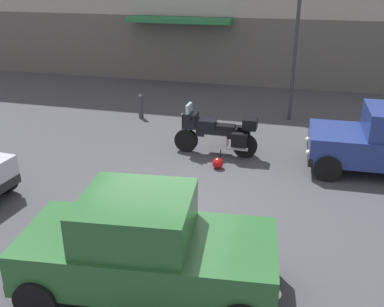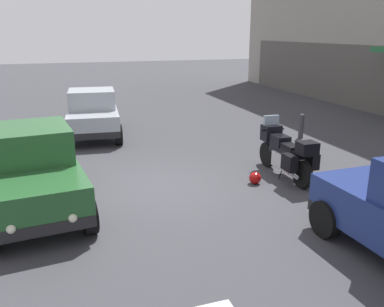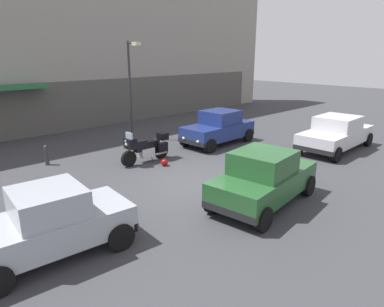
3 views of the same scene
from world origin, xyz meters
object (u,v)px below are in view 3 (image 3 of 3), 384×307
object	(u,v)px
motorcycle	(146,147)
car_compact_side	(50,223)
car_hatchback_near	(218,128)
bollard_curbside	(46,154)
car_wagon_end	(264,178)
car_sedan_far	(336,133)
streetlamp_curbside	(131,82)
helmet	(164,162)

from	to	relation	value
motorcycle	car_compact_side	bearing A→B (deg)	36.34
car_hatchback_near	bollard_curbside	distance (m)	7.83
bollard_curbside	car_compact_side	bearing A→B (deg)	-110.13
motorcycle	car_wagon_end	xyz separation A→B (m)	(0.08, -5.64, 0.19)
car_hatchback_near	motorcycle	bearing A→B (deg)	-2.77
car_hatchback_near	car_sedan_far	world-z (taller)	car_hatchback_near
car_compact_side	streetlamp_curbside	distance (m)	10.56
motorcycle	bollard_curbside	bearing A→B (deg)	-37.97
motorcycle	streetlamp_curbside	distance (m)	4.49
car_wagon_end	bollard_curbside	world-z (taller)	car_wagon_end
car_hatchback_near	streetlamp_curbside	xyz separation A→B (m)	(-2.59, 3.49, 2.15)
streetlamp_curbside	bollard_curbside	xyz separation A→B (m)	(-4.83, -0.99, -2.52)
helmet	car_hatchback_near	xyz separation A→B (m)	(4.10, 0.83, 0.67)
car_hatchback_near	car_wagon_end	bearing A→B (deg)	50.88
motorcycle	car_sedan_far	world-z (taller)	car_sedan_far
helmet	car_compact_side	bearing A→B (deg)	-151.30
car_wagon_end	streetlamp_curbside	size ratio (longest dim) A/B	0.82
car_hatchback_near	car_sedan_far	size ratio (longest dim) A/B	0.85
car_hatchback_near	bollard_curbside	world-z (taller)	car_hatchback_near
car_compact_side	car_wagon_end	bearing A→B (deg)	168.33
car_sedan_far	bollard_curbside	distance (m)	12.61
helmet	car_sedan_far	size ratio (longest dim) A/B	0.06
helmet	car_sedan_far	distance (m)	8.08
car_wagon_end	streetlamp_curbside	xyz separation A→B (m)	(1.64, 9.07, 2.15)
car_wagon_end	car_sedan_far	bearing A→B (deg)	2.36
car_hatchback_near	bollard_curbside	size ratio (longest dim) A/B	4.81
motorcycle	car_compact_side	xyz separation A→B (m)	(-5.46, -3.99, 0.15)
car_compact_side	bollard_curbside	bearing A→B (deg)	-105.24
car_wagon_end	streetlamp_curbside	distance (m)	9.46
car_wagon_end	bollard_curbside	distance (m)	8.70
motorcycle	bollard_curbside	size ratio (longest dim) A/B	2.77
streetlamp_curbside	car_sedan_far	bearing A→B (deg)	-54.38
car_compact_side	car_wagon_end	world-z (taller)	car_wagon_end
bollard_curbside	helmet	bearing A→B (deg)	-45.03
car_wagon_end	car_hatchback_near	bearing A→B (deg)	46.44
motorcycle	bollard_curbside	world-z (taller)	motorcycle
car_sedan_far	car_compact_side	distance (m)	12.89
car_sedan_far	car_wagon_end	distance (m)	7.42
motorcycle	streetlamp_curbside	xyz separation A→B (m)	(1.72, 3.43, 2.34)
car_compact_side	car_wagon_end	size ratio (longest dim) A/B	0.89
car_sedan_far	car_compact_side	world-z (taller)	same
helmet	car_compact_side	xyz separation A→B (m)	(-5.68, -3.11, 0.63)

